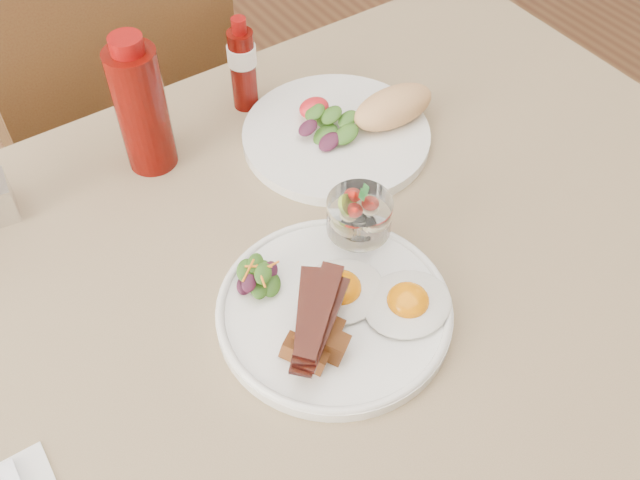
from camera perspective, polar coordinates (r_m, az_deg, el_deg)
table at (r=0.96m, az=-1.60°, el=-6.08°), size 1.33×0.88×0.75m
chair_far at (r=1.49m, az=-15.57°, el=8.73°), size 0.42×0.42×0.93m
main_plate at (r=0.85m, az=1.14°, el=-5.68°), size 0.28×0.28×0.02m
fried_eggs at (r=0.84m, az=4.33°, el=-4.48°), size 0.18×0.17×0.03m
bacon_potato_pile at (r=0.79m, az=-0.24°, el=-7.12°), size 0.12×0.11×0.06m
side_salad at (r=0.85m, az=-4.92°, el=-3.03°), size 0.06×0.06×0.03m
fruit_cup at (r=0.87m, az=3.14°, el=1.98°), size 0.08×0.08×0.08m
second_plate at (r=1.06m, az=2.38°, el=9.02°), size 0.29×0.28×0.07m
ketchup_bottle at (r=1.00m, az=-14.10°, el=10.24°), size 0.09×0.09×0.21m
hot_sauce_bottle at (r=1.09m, az=-6.20°, el=13.73°), size 0.05×0.05×0.15m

